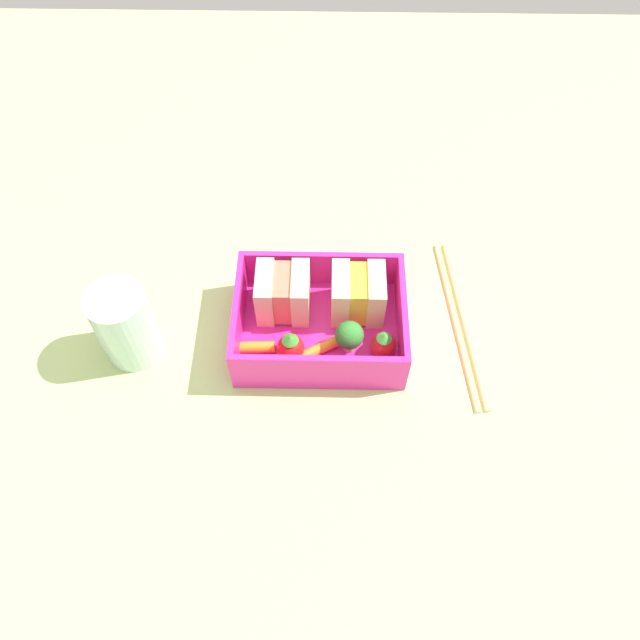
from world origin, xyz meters
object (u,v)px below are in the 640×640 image
at_px(carrot_stick_left, 317,349).
at_px(chopstick_pair, 460,321).
at_px(sandwich_center_left, 358,294).
at_px(strawberry_far_left, 383,345).
at_px(carrot_stick_far_left, 257,347).
at_px(sandwich_left, 283,293).
at_px(broccoli_floret, 349,336).
at_px(strawberry_left, 291,347).
at_px(drinking_glass, 125,325).

xyz_separation_m(carrot_stick_left, chopstick_pair, (0.15, 0.05, -0.01)).
height_order(sandwich_center_left, strawberry_far_left, sandwich_center_left).
distance_m(carrot_stick_far_left, chopstick_pair, 0.22).
xyz_separation_m(sandwich_left, carrot_stick_left, (0.04, -0.05, -0.02)).
bearing_deg(broccoli_floret, sandwich_center_left, 79.62).
relative_size(sandwich_left, chopstick_pair, 0.25).
bearing_deg(strawberry_left, drinking_glass, 175.84).
distance_m(sandwich_left, carrot_stick_left, 0.07).
relative_size(sandwich_center_left, strawberry_left, 1.61).
bearing_deg(carrot_stick_far_left, broccoli_floret, 2.53).
bearing_deg(strawberry_far_left, broccoli_floret, 173.75).
height_order(sandwich_center_left, carrot_stick_left, sandwich_center_left).
relative_size(carrot_stick_far_left, drinking_glass, 0.39).
distance_m(broccoli_floret, strawberry_far_left, 0.04).
distance_m(strawberry_left, strawberry_far_left, 0.09).
relative_size(sandwich_center_left, strawberry_far_left, 1.70).
bearing_deg(strawberry_far_left, carrot_stick_far_left, -179.84).
height_order(carrot_stick_far_left, strawberry_far_left, strawberry_far_left).
height_order(sandwich_left, strawberry_far_left, sandwich_left).
bearing_deg(chopstick_pair, sandwich_center_left, 175.95).
bearing_deg(broccoli_floret, sandwich_left, 144.27).
relative_size(strawberry_left, broccoli_floret, 0.86).
distance_m(sandwich_center_left, carrot_stick_left, 0.07).
bearing_deg(strawberry_far_left, chopstick_pair, 27.72).
bearing_deg(chopstick_pair, strawberry_left, -164.28).
distance_m(carrot_stick_far_left, carrot_stick_left, 0.06).
distance_m(carrot_stick_left, drinking_glass, 0.19).
bearing_deg(carrot_stick_far_left, sandwich_center_left, 27.56).
bearing_deg(strawberry_left, sandwich_center_left, 40.77).
height_order(chopstick_pair, drinking_glass, drinking_glass).
distance_m(strawberry_left, chopstick_pair, 0.18).
bearing_deg(carrot_stick_far_left, strawberry_far_left, 0.16).
relative_size(carrot_stick_far_left, strawberry_left, 1.05).
xyz_separation_m(sandwich_left, strawberry_left, (0.01, -0.06, -0.01)).
xyz_separation_m(sandwich_center_left, chopstick_pair, (0.11, -0.01, -0.03)).
relative_size(strawberry_far_left, drinking_glass, 0.35).
bearing_deg(drinking_glass, sandwich_left, 16.78).
xyz_separation_m(sandwich_left, broccoli_floret, (0.07, -0.05, -0.00)).
distance_m(sandwich_center_left, strawberry_left, 0.09).
xyz_separation_m(sandwich_left, drinking_glass, (-0.15, -0.05, 0.01)).
bearing_deg(carrot_stick_left, broccoli_floret, 8.78).
height_order(carrot_stick_far_left, strawberry_left, strawberry_left).
bearing_deg(strawberry_far_left, strawberry_left, -176.80).
bearing_deg(drinking_glass, carrot_stick_left, -2.38).
relative_size(strawberry_left, drinking_glass, 0.37).
xyz_separation_m(strawberry_left, broccoli_floret, (0.06, 0.01, 0.01)).
relative_size(sandwich_left, broccoli_floret, 1.37).
bearing_deg(chopstick_pair, drinking_glass, -173.60).
height_order(carrot_stick_far_left, drinking_glass, drinking_glass).
height_order(broccoli_floret, drinking_glass, drinking_glass).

